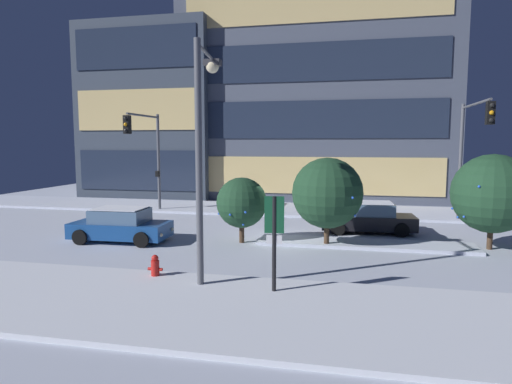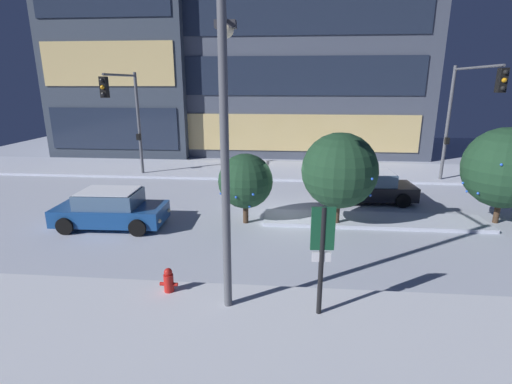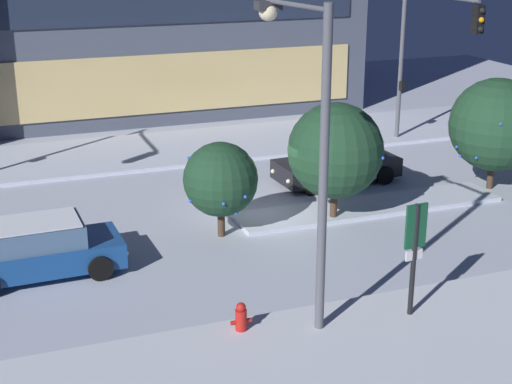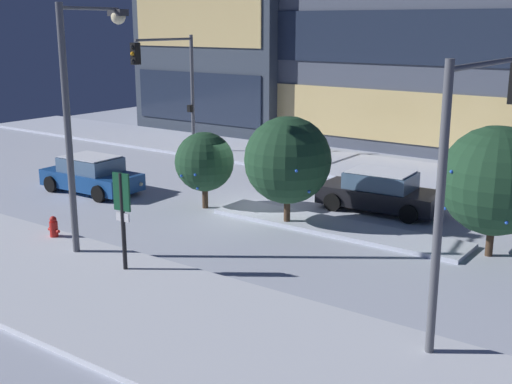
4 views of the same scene
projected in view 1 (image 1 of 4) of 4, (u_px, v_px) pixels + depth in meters
The scene contains 16 objects.
ground at pixel (282, 240), 19.89m from camera, with size 52.00×52.00×0.00m, color silver.
curb_strip_near at pixel (231, 309), 11.42m from camera, with size 52.00×5.20×0.14m, color silver.
curb_strip_far at pixel (303, 210), 28.34m from camera, with size 52.00×5.20×0.14m, color silver.
median_strip at pixel (365, 244), 18.79m from camera, with size 9.00×1.80×0.14m, color silver.
office_tower_main at pixel (319, 27), 37.11m from camera, with size 20.49×13.24×28.02m.
office_tower_secondary at pixel (168, 115), 39.07m from camera, with size 10.71×11.94×13.63m.
car_near at pixel (121, 226), 19.53m from camera, with size 4.38×2.16×1.49m.
car_far at pixel (368, 218), 21.51m from camera, with size 4.58×2.26×1.49m.
traffic_light_corner_far_left at pixel (147, 145), 26.44m from camera, with size 0.32×4.30×6.12m.
traffic_light_corner_far_right at pixel (471, 141), 22.34m from camera, with size 0.32×5.33×6.42m.
street_lamp_arched at pixel (204, 128), 13.48m from camera, with size 0.70×2.73×7.25m.
fire_hydrant at pixel (155, 268), 14.04m from camera, with size 0.48×0.26×0.81m.
parking_info_sign at pixel (274, 233), 12.43m from camera, with size 0.55×0.12×2.85m.
decorated_tree_median at pixel (327, 193), 18.35m from camera, with size 2.93×2.93×3.73m.
decorated_tree_left_of_median at pixel (492, 194), 17.90m from camera, with size 3.20×3.20×3.89m.
decorated_tree_right_of_median at pixel (242, 203), 19.19m from camera, with size 2.19×2.23×2.85m.
Camera 1 is at (2.92, -19.35, 4.31)m, focal length 31.17 mm.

